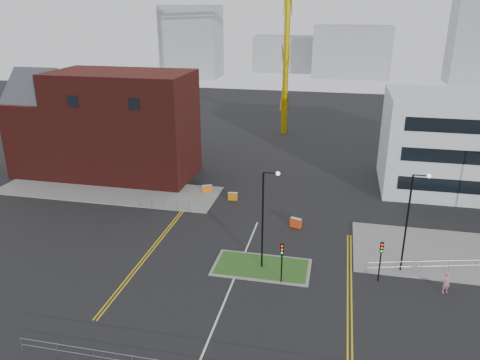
# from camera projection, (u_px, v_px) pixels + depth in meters

# --- Properties ---
(ground) EXTENTS (200.00, 200.00, 0.00)m
(ground) POSITION_uv_depth(u_px,v_px,m) (217.00, 320.00, 34.71)
(ground) COLOR black
(ground) RESTS_ON ground
(pavement_left) EXTENTS (28.00, 8.00, 0.12)m
(pavement_left) POSITION_uv_depth(u_px,v_px,m) (108.00, 190.00, 58.79)
(pavement_left) COLOR slate
(pavement_left) RESTS_ON ground
(island_kerb) EXTENTS (8.60, 4.60, 0.08)m
(island_kerb) POSITION_uv_depth(u_px,v_px,m) (262.00, 267.00, 41.62)
(island_kerb) COLOR slate
(island_kerb) RESTS_ON ground
(grass_island) EXTENTS (8.00, 4.00, 0.12)m
(grass_island) POSITION_uv_depth(u_px,v_px,m) (262.00, 267.00, 41.61)
(grass_island) COLOR #26531B
(grass_island) RESTS_ON ground
(brick_building) EXTENTS (24.20, 10.07, 14.24)m
(brick_building) POSITION_uv_depth(u_px,v_px,m) (104.00, 125.00, 62.48)
(brick_building) COLOR #431310
(brick_building) RESTS_ON ground
(streetlamp_island) EXTENTS (1.46, 0.36, 9.18)m
(streetlamp_island) POSITION_uv_depth(u_px,v_px,m) (265.00, 212.00, 39.69)
(streetlamp_island) COLOR black
(streetlamp_island) RESTS_ON ground
(streetlamp_right_near) EXTENTS (1.46, 0.36, 9.18)m
(streetlamp_right_near) POSITION_uv_depth(u_px,v_px,m) (410.00, 215.00, 39.14)
(streetlamp_right_near) COLOR black
(streetlamp_right_near) RESTS_ON ground
(traffic_light_island) EXTENTS (0.28, 0.33, 3.65)m
(traffic_light_island) POSITION_uv_depth(u_px,v_px,m) (282.00, 256.00, 38.49)
(traffic_light_island) COLOR black
(traffic_light_island) RESTS_ON ground
(traffic_light_right) EXTENTS (0.28, 0.33, 3.65)m
(traffic_light_right) POSITION_uv_depth(u_px,v_px,m) (381.00, 254.00, 38.73)
(traffic_light_right) COLOR black
(traffic_light_right) RESTS_ON ground
(railing_left) EXTENTS (6.05, 0.05, 1.10)m
(railing_left) POSITION_uv_depth(u_px,v_px,m) (164.00, 204.00, 53.10)
(railing_left) COLOR gray
(railing_left) RESTS_ON ground
(railing_right) EXTENTS (19.05, 5.05, 1.10)m
(railing_right) POSITION_uv_depth(u_px,v_px,m) (477.00, 263.00, 40.90)
(railing_right) COLOR gray
(railing_right) RESTS_ON ground
(centre_line) EXTENTS (0.15, 30.00, 0.01)m
(centre_line) POSITION_uv_depth(u_px,v_px,m) (224.00, 304.00, 36.54)
(centre_line) COLOR silver
(centre_line) RESTS_ON ground
(yellow_left_a) EXTENTS (0.12, 24.00, 0.01)m
(yellow_left_a) POSITION_uv_depth(u_px,v_px,m) (154.00, 244.00, 45.64)
(yellow_left_a) COLOR gold
(yellow_left_a) RESTS_ON ground
(yellow_left_b) EXTENTS (0.12, 24.00, 0.01)m
(yellow_left_b) POSITION_uv_depth(u_px,v_px,m) (157.00, 245.00, 45.58)
(yellow_left_b) COLOR gold
(yellow_left_b) RESTS_ON ground
(yellow_right_a) EXTENTS (0.12, 20.00, 0.01)m
(yellow_right_a) POSITION_uv_depth(u_px,v_px,m) (348.00, 290.00, 38.32)
(yellow_right_a) COLOR gold
(yellow_right_a) RESTS_ON ground
(yellow_right_b) EXTENTS (0.12, 20.00, 0.01)m
(yellow_right_b) POSITION_uv_depth(u_px,v_px,m) (351.00, 291.00, 38.26)
(yellow_right_b) COLOR gold
(yellow_right_b) RESTS_ON ground
(skyline_a) EXTENTS (18.00, 12.00, 22.00)m
(skyline_a) POSITION_uv_depth(u_px,v_px,m) (192.00, 42.00, 148.59)
(skyline_a) COLOR gray
(skyline_a) RESTS_ON ground
(skyline_b) EXTENTS (24.00, 12.00, 16.00)m
(skyline_b) POSITION_uv_depth(u_px,v_px,m) (352.00, 52.00, 148.89)
(skyline_b) COLOR gray
(skyline_b) RESTS_ON ground
(skyline_c) EXTENTS (14.00, 12.00, 28.00)m
(skyline_c) POSITION_uv_depth(u_px,v_px,m) (477.00, 34.00, 135.27)
(skyline_c) COLOR gray
(skyline_c) RESTS_ON ground
(skyline_d) EXTENTS (30.00, 12.00, 12.00)m
(skyline_d) POSITION_uv_depth(u_px,v_px,m) (298.00, 54.00, 162.31)
(skyline_d) COLOR gray
(skyline_d) RESTS_ON ground
(pedestrian) EXTENTS (0.80, 0.68, 1.86)m
(pedestrian) POSITION_uv_depth(u_px,v_px,m) (447.00, 283.00, 37.69)
(pedestrian) COLOR #B87789
(pedestrian) RESTS_ON ground
(barrier_left) EXTENTS (1.25, 0.82, 1.00)m
(barrier_left) POSITION_uv_depth(u_px,v_px,m) (207.00, 189.00, 58.00)
(barrier_left) COLOR orange
(barrier_left) RESTS_ON ground
(barrier_mid) EXTENTS (1.16, 0.50, 0.94)m
(barrier_mid) POSITION_uv_depth(u_px,v_px,m) (233.00, 196.00, 55.88)
(barrier_mid) COLOR #C36B0A
(barrier_mid) RESTS_ON ground
(barrier_right) EXTENTS (1.25, 0.75, 1.00)m
(barrier_right) POSITION_uv_depth(u_px,v_px,m) (296.00, 222.00, 49.04)
(barrier_right) COLOR #DE3D0C
(barrier_right) RESTS_ON ground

